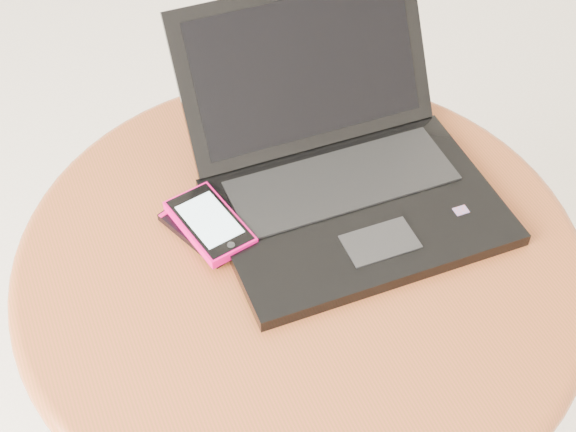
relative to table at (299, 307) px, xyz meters
name	(u,v)px	position (x,y,z in m)	size (l,w,h in m)	color
table	(299,307)	(0.00, 0.00, 0.00)	(0.70, 0.70, 0.55)	#54361C
laptop	(342,169)	(0.09, 0.07, 0.16)	(0.35, 0.36, 0.20)	black
phone_black	(204,229)	(-0.10, 0.07, 0.12)	(0.09, 0.12, 0.01)	black
phone_pink	(210,223)	(-0.09, 0.07, 0.14)	(0.09, 0.13, 0.01)	#DB0461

